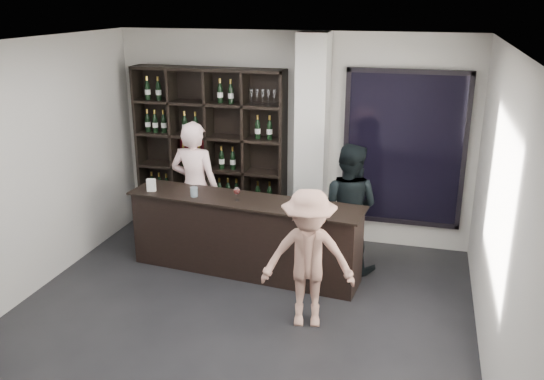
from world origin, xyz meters
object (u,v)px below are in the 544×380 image
(taster_pink, at_px, (195,188))
(customer, at_px, (308,259))
(wine_shelf, at_px, (210,152))
(tasting_counter, at_px, (244,236))
(taster_black, at_px, (348,207))

(taster_pink, bearing_deg, customer, 143.24)
(wine_shelf, height_order, tasting_counter, wine_shelf)
(wine_shelf, bearing_deg, tasting_counter, -53.11)
(tasting_counter, distance_m, taster_pink, 1.04)
(tasting_counter, bearing_deg, taster_pink, 156.66)
(customer, bearing_deg, taster_pink, 131.01)
(tasting_counter, bearing_deg, taster_black, 26.79)
(wine_shelf, bearing_deg, customer, -48.73)
(taster_black, bearing_deg, tasting_counter, 32.08)
(taster_black, bearing_deg, customer, 93.22)
(taster_black, relative_size, customer, 1.09)
(customer, bearing_deg, taster_black, 71.24)
(tasting_counter, bearing_deg, wine_shelf, 132.67)
(wine_shelf, bearing_deg, taster_black, -18.80)
(wine_shelf, height_order, customer, wine_shelf)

